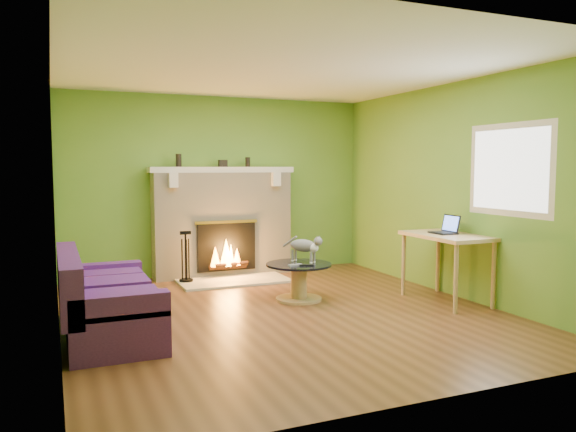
% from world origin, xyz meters
% --- Properties ---
extents(floor, '(5.00, 5.00, 0.00)m').
position_xyz_m(floor, '(0.00, 0.00, 0.00)').
color(floor, '#5B321A').
rests_on(floor, ground).
extents(ceiling, '(5.00, 5.00, 0.00)m').
position_xyz_m(ceiling, '(0.00, 0.00, 2.60)').
color(ceiling, white).
rests_on(ceiling, wall_back).
extents(wall_back, '(5.00, 0.00, 5.00)m').
position_xyz_m(wall_back, '(0.00, 2.50, 1.30)').
color(wall_back, '#5A902F').
rests_on(wall_back, floor).
extents(wall_front, '(5.00, 0.00, 5.00)m').
position_xyz_m(wall_front, '(0.00, -2.50, 1.30)').
color(wall_front, '#5A902F').
rests_on(wall_front, floor).
extents(wall_left, '(0.00, 5.00, 5.00)m').
position_xyz_m(wall_left, '(-2.25, 0.00, 1.30)').
color(wall_left, '#5A902F').
rests_on(wall_left, floor).
extents(wall_right, '(0.00, 5.00, 5.00)m').
position_xyz_m(wall_right, '(2.25, 0.00, 1.30)').
color(wall_right, '#5A902F').
rests_on(wall_right, floor).
extents(window_frame, '(0.00, 1.20, 1.20)m').
position_xyz_m(window_frame, '(2.24, -0.90, 1.55)').
color(window_frame, silver).
rests_on(window_frame, wall_right).
extents(window_pane, '(0.00, 1.06, 1.06)m').
position_xyz_m(window_pane, '(2.23, -0.90, 1.55)').
color(window_pane, white).
rests_on(window_pane, wall_right).
extents(fireplace, '(2.10, 0.46, 1.58)m').
position_xyz_m(fireplace, '(0.00, 2.32, 0.77)').
color(fireplace, beige).
rests_on(fireplace, floor).
extents(hearth, '(1.50, 0.75, 0.03)m').
position_xyz_m(hearth, '(0.00, 1.80, 0.01)').
color(hearth, beige).
rests_on(hearth, floor).
extents(mantel, '(2.10, 0.28, 0.08)m').
position_xyz_m(mantel, '(0.00, 2.30, 1.54)').
color(mantel, silver).
rests_on(mantel, fireplace).
extents(sofa, '(0.85, 1.76, 0.79)m').
position_xyz_m(sofa, '(-1.86, -0.07, 0.31)').
color(sofa, '#431A64').
rests_on(sofa, floor).
extents(coffee_table, '(0.78, 0.78, 0.44)m').
position_xyz_m(coffee_table, '(0.39, 0.48, 0.25)').
color(coffee_table, tan).
rests_on(coffee_table, floor).
extents(desk, '(0.63, 1.08, 0.80)m').
position_xyz_m(desk, '(1.95, -0.26, 0.70)').
color(desk, tan).
rests_on(desk, floor).
extents(cat, '(0.45, 0.55, 0.33)m').
position_xyz_m(cat, '(0.47, 0.53, 0.61)').
color(cat, slate).
rests_on(cat, coffee_table).
extents(remote_silver, '(0.18, 0.07, 0.02)m').
position_xyz_m(remote_silver, '(0.29, 0.36, 0.45)').
color(remote_silver, gray).
rests_on(remote_silver, coffee_table).
extents(remote_black, '(0.17, 0.08, 0.02)m').
position_xyz_m(remote_black, '(0.41, 0.30, 0.45)').
color(remote_black, black).
rests_on(remote_black, coffee_table).
extents(laptop, '(0.26, 0.30, 0.22)m').
position_xyz_m(laptop, '(1.93, -0.21, 0.91)').
color(laptop, black).
rests_on(laptop, desk).
extents(fire_tools, '(0.18, 0.18, 0.69)m').
position_xyz_m(fire_tools, '(-0.63, 1.95, 0.38)').
color(fire_tools, black).
rests_on(fire_tools, hearth).
extents(mantel_vase_left, '(0.08, 0.08, 0.18)m').
position_xyz_m(mantel_vase_left, '(-0.63, 2.33, 1.67)').
color(mantel_vase_left, black).
rests_on(mantel_vase_left, mantel).
extents(mantel_vase_right, '(0.07, 0.07, 0.14)m').
position_xyz_m(mantel_vase_right, '(0.39, 2.33, 1.65)').
color(mantel_vase_right, black).
rests_on(mantel_vase_right, mantel).
extents(mantel_box, '(0.12, 0.08, 0.10)m').
position_xyz_m(mantel_box, '(0.01, 2.33, 1.63)').
color(mantel_box, black).
rests_on(mantel_box, mantel).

